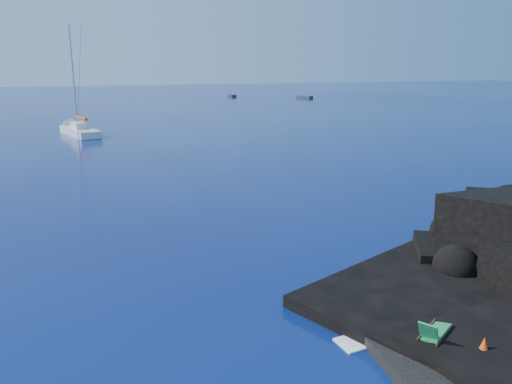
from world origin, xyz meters
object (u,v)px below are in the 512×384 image
sailboat (80,135)px  distant_boat_a (232,97)px  deck_chair (436,326)px  marker_cone (484,348)px  sunbather (494,325)px  distant_boat_b (305,98)px

sailboat → distant_boat_a: 73.84m
deck_chair → distant_boat_a: deck_chair is taller
deck_chair → marker_cone: deck_chair is taller
sunbather → marker_cone: marker_cone is taller
sailboat → distant_boat_b: bearing=28.3°
sailboat → distant_boat_a: (39.01, 62.70, 0.00)m
sailboat → distant_boat_b: sailboat is taller
distant_boat_b → distant_boat_a: bearing=121.2°
marker_cone → sailboat: bearing=100.1°
deck_chair → distant_boat_b: size_ratio=0.33×
deck_chair → distant_boat_b: (45.32, 104.22, -0.86)m
deck_chair → marker_cone: (0.71, -1.15, -0.20)m
marker_cone → distant_boat_a: 120.79m
distant_boat_b → marker_cone: bearing=-134.1°
marker_cone → distant_boat_a: (29.29, 117.18, -0.67)m
sunbather → distant_boat_b: size_ratio=0.36×
deck_chair → distant_boat_a: bearing=43.9°
deck_chair → distant_boat_a: size_ratio=0.37×
distant_boat_a → deck_chair: bearing=-103.4°
distant_boat_b → sailboat: bearing=-158.0°
distant_boat_a → sailboat: bearing=-120.8°
sailboat → marker_cone: 55.35m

